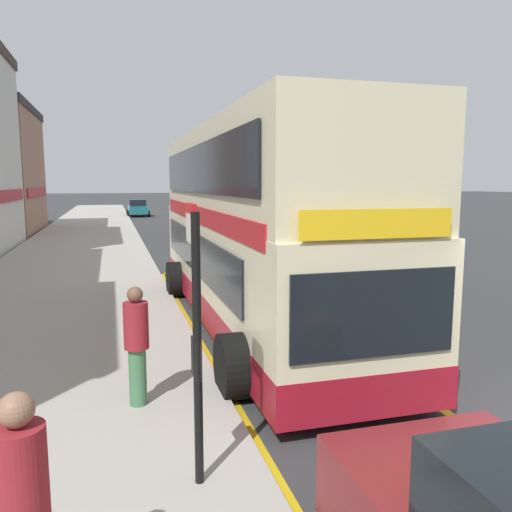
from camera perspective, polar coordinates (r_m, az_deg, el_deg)
ground_plane at (r=37.39m, az=-7.22°, el=3.18°), size 260.00×260.00×0.00m
pavement_near at (r=37.00m, az=-18.02°, el=2.90°), size 6.00×76.00×0.14m
double_decker_bus at (r=11.66m, az=-0.38°, el=2.54°), size 3.28×11.37×4.40m
bus_bay_markings at (r=11.86m, az=-0.42°, el=-7.50°), size 2.97×14.48×0.01m
bus_stop_sign at (r=5.21m, az=-6.73°, el=-7.54°), size 0.09×0.51×2.87m
parked_car_teal_across at (r=50.78m, az=-13.05°, el=5.24°), size 2.09×4.20×1.62m
parked_car_black_distant at (r=50.90m, az=-6.21°, el=5.41°), size 2.09×4.20×1.62m
pedestrian_waiting_near_sign at (r=7.31m, az=-13.18°, el=-9.25°), size 0.34×0.34×1.68m
pedestrian_further_back at (r=3.99m, az=-24.54°, el=-24.42°), size 0.34×0.34×1.77m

